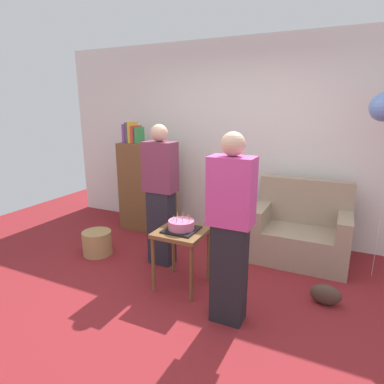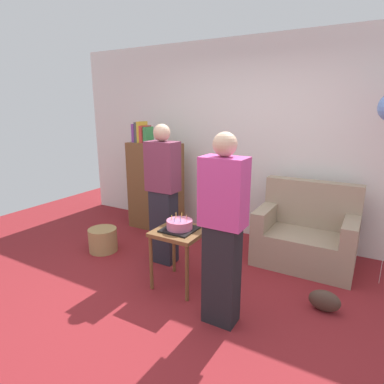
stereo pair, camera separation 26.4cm
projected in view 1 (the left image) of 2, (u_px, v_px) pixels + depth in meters
ground_plane at (183, 306)px, 3.03m from camera, size 8.00×8.00×0.00m
wall_back at (249, 141)px, 4.47m from camera, size 6.00×0.10×2.70m
couch at (300, 232)px, 3.90m from camera, size 1.10×0.70×0.96m
bookshelf at (147, 186)px, 4.79m from camera, size 0.80×0.36×1.60m
side_table at (181, 239)px, 3.25m from camera, size 0.48×0.48×0.61m
birthday_cake at (181, 226)px, 3.21m from camera, size 0.32×0.32×0.17m
person_blowing_candles at (161, 195)px, 3.67m from camera, size 0.36×0.22×1.63m
person_holding_cake at (230, 230)px, 2.64m from camera, size 0.36×0.22×1.63m
wicker_basket at (97, 243)px, 4.06m from camera, size 0.36×0.36×0.30m
handbag at (326, 295)px, 3.03m from camera, size 0.28×0.14×0.20m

